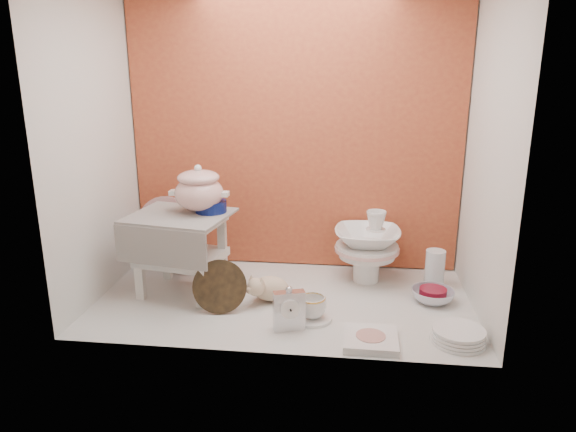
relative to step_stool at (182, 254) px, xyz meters
name	(u,v)px	position (x,y,z in m)	size (l,w,h in m)	color
ground	(283,299)	(0.51, -0.03, -0.20)	(1.80, 1.80, 0.00)	silver
niche_shell	(288,103)	(0.51, 0.15, 0.73)	(1.86, 1.03, 1.53)	#B6562D
step_stool	(182,254)	(0.00, 0.00, 0.00)	(0.46, 0.40, 0.41)	silver
soup_tureen	(199,188)	(0.09, 0.05, 0.32)	(0.28, 0.28, 0.24)	white
cobalt_bowl	(211,206)	(0.14, 0.06, 0.23)	(0.15, 0.15, 0.06)	#0B1653
floral_platter	(167,235)	(-0.17, 0.27, 0.01)	(0.42, 0.08, 0.42)	white
blue_white_vase	(184,247)	(-0.10, 0.34, -0.09)	(0.22, 0.22, 0.23)	silver
lacquer_tray	(220,287)	(0.23, -0.19, -0.08)	(0.25, 0.09, 0.24)	black
mantel_clock	(289,309)	(0.57, -0.33, -0.10)	(0.13, 0.05, 0.20)	silver
plush_pig	(271,288)	(0.45, -0.05, -0.14)	(0.23, 0.16, 0.13)	#CEB191
teacup_saucer	(312,318)	(0.67, -0.22, -0.20)	(0.18, 0.18, 0.01)	white
gold_rim_teacup	(312,307)	(0.67, -0.22, -0.14)	(0.13, 0.13, 0.10)	white
lattice_dish	(371,339)	(0.92, -0.40, -0.19)	(0.22, 0.22, 0.03)	white
dinner_plate_stack	(458,335)	(1.28, -0.35, -0.17)	(0.23, 0.23, 0.06)	white
crystal_bowl	(433,296)	(1.23, 0.03, -0.17)	(0.20, 0.20, 0.06)	silver
clear_glass_vase	(435,269)	(1.26, 0.21, -0.10)	(0.10, 0.10, 0.20)	silver
porcelain_tower	(367,246)	(0.91, 0.25, -0.01)	(0.34, 0.34, 0.39)	white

